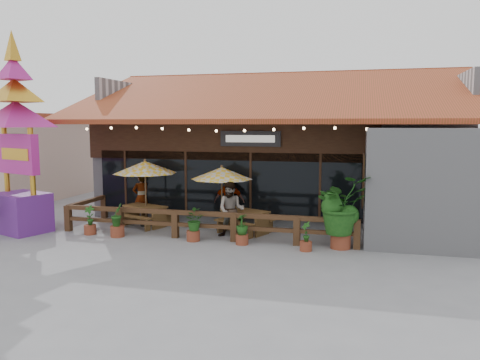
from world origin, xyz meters
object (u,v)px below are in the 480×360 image
(umbrella_right, at_px, (222,174))
(picnic_table_left, at_px, (145,212))
(picnic_table_right, at_px, (245,217))
(umbrella_left, at_px, (145,168))
(tropical_plant, at_px, (341,206))
(thai_sign_tower, at_px, (16,119))

(umbrella_right, bearing_deg, picnic_table_left, -178.73)
(picnic_table_right, bearing_deg, picnic_table_left, 178.43)
(umbrella_left, xyz_separation_m, tropical_plant, (7.04, -1.45, -0.88))
(umbrella_left, relative_size, picnic_table_left, 1.40)
(picnic_table_left, bearing_deg, thai_sign_tower, -153.49)
(umbrella_left, distance_m, umbrella_right, 2.90)
(picnic_table_right, height_order, thai_sign_tower, thai_sign_tower)
(umbrella_right, distance_m, picnic_table_left, 3.27)
(umbrella_left, relative_size, umbrella_right, 1.08)
(picnic_table_right, bearing_deg, thai_sign_tower, -166.79)
(umbrella_left, relative_size, picnic_table_right, 1.33)
(umbrella_right, xyz_separation_m, tropical_plant, (4.15, -1.46, -0.73))
(umbrella_left, height_order, picnic_table_right, umbrella_left)
(umbrella_left, xyz_separation_m, thai_sign_tower, (-3.78, -1.93, 1.72))
(thai_sign_tower, height_order, tropical_plant, thai_sign_tower)
(thai_sign_tower, xyz_separation_m, tropical_plant, (10.82, 0.48, -2.60))
(umbrella_left, height_order, tropical_plant, umbrella_left)
(picnic_table_right, bearing_deg, tropical_plant, -21.59)
(umbrella_left, distance_m, thai_sign_tower, 4.58)
(umbrella_left, distance_m, tropical_plant, 7.24)
(umbrella_left, bearing_deg, picnic_table_right, -2.33)
(picnic_table_left, distance_m, picnic_table_right, 3.79)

